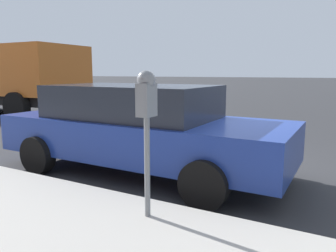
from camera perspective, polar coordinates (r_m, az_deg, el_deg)
ground_plane at (r=6.05m, az=7.63°, el=-7.07°), size 220.00×220.00×0.00m
parking_meter at (r=3.34m, az=-3.75°, el=3.42°), size 0.21×0.19×1.54m
car_blue at (r=5.56m, az=-4.95°, el=-0.16°), size 2.07×4.90×1.49m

